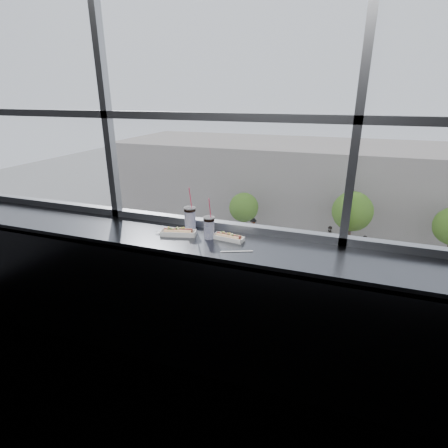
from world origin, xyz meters
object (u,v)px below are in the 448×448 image
(car_near_c, at_px, (290,303))
(tree_left, at_px, (244,207))
(wrapper, at_px, (159,233))
(car_far_a, at_px, (221,239))
(hotdog_tray_right, at_px, (229,237))
(car_near_a, at_px, (122,272))
(pedestrian_a, at_px, (253,226))
(loose_straw, at_px, (237,251))
(pedestrian_c, at_px, (364,243))
(car_far_b, at_px, (375,260))
(tree_center, at_px, (352,211))
(soda_cup_right, at_px, (209,227))
(pedestrian_b, at_px, (330,234))
(hotdog_tray_left, at_px, (178,232))
(soda_cup_left, at_px, (190,217))

(car_near_c, relative_size, tree_left, 1.51)
(wrapper, xyz_separation_m, car_far_a, (-8.31, 24.29, -10.94))
(hotdog_tray_right, bearing_deg, car_near_a, 137.18)
(pedestrian_a, bearing_deg, loose_straw, 14.17)
(car_far_a, height_order, pedestrian_c, car_far_a)
(wrapper, bearing_deg, loose_straw, -9.86)
(car_far_b, height_order, tree_center, tree_center)
(car_far_b, height_order, pedestrian_c, car_far_b)
(soda_cup_right, bearing_deg, car_near_a, 129.57)
(wrapper, distance_m, pedestrian_b, 30.78)
(car_far_a, relative_size, car_near_c, 1.00)
(hotdog_tray_left, distance_m, car_far_b, 26.92)
(soda_cup_left, xyz_separation_m, car_near_a, (-13.20, 16.11, -11.05))
(hotdog_tray_left, bearing_deg, car_near_c, 79.13)
(loose_straw, xyz_separation_m, car_near_c, (-1.64, 16.41, -10.94))
(soda_cup_right, bearing_deg, wrapper, -172.36)
(soda_cup_right, height_order, tree_center, soda_cup_right)
(car_far_a, height_order, pedestrian_b, car_far_a)
(soda_cup_right, height_order, car_near_a, soda_cup_right)
(soda_cup_left, height_order, car_near_c, soda_cup_left)
(soda_cup_right, xyz_separation_m, tree_center, (1.88, 28.23, -8.52))
(car_near_c, bearing_deg, loose_straw, -172.09)
(pedestrian_b, bearing_deg, soda_cup_left, -90.92)
(wrapper, relative_size, car_near_c, 0.01)
(wrapper, bearing_deg, hotdog_tray_right, 6.87)
(soda_cup_right, bearing_deg, pedestrian_b, 89.52)
(pedestrian_a, xyz_separation_m, tree_left, (-0.93, -0.14, 1.81))
(soda_cup_right, distance_m, pedestrian_b, 30.76)
(car_far_b, xyz_separation_m, car_near_c, (-5.23, -8.00, -0.05))
(car_near_a, distance_m, pedestrian_a, 13.76)
(hotdog_tray_right, height_order, car_near_a, hotdog_tray_right)
(pedestrian_a, height_order, tree_left, tree_left)
(loose_straw, bearing_deg, tree_left, 83.32)
(soda_cup_left, height_order, car_far_b, soda_cup_left)
(car_far_a, bearing_deg, loose_straw, -153.79)
(car_far_b, xyz_separation_m, car_near_a, (-17.29, -8.00, -0.06))
(car_far_a, bearing_deg, pedestrian_c, -67.34)
(pedestrian_b, bearing_deg, car_near_c, -97.31)
(tree_left, bearing_deg, tree_center, 0.00)
(wrapper, height_order, pedestrian_a, wrapper)
(hotdog_tray_left, xyz_separation_m, wrapper, (-0.16, -0.02, -0.02))
(car_far_a, bearing_deg, car_far_b, -84.04)
(car_far_a, xyz_separation_m, tree_left, (0.87, 4.00, 1.83))
(car_far_b, distance_m, pedestrian_b, 5.76)
(soda_cup_right, relative_size, car_far_b, 0.05)
(car_far_b, bearing_deg, pedestrian_a, 70.14)
(loose_straw, bearing_deg, hotdog_tray_right, 100.90)
(hotdog_tray_left, bearing_deg, soda_cup_right, -7.70)
(pedestrian_c, bearing_deg, tree_left, 87.75)
(tree_left, xyz_separation_m, tree_center, (9.73, 0.00, 0.68))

